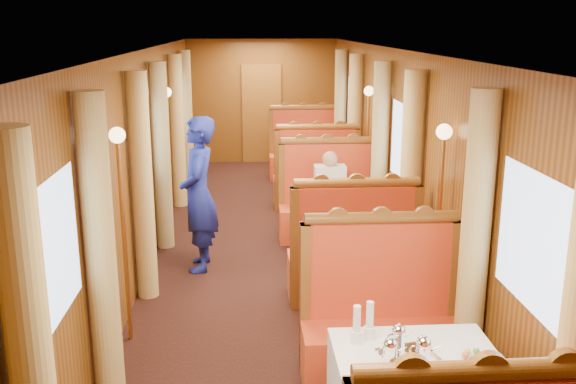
{
  "coord_description": "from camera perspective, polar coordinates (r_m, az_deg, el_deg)",
  "views": [
    {
      "loc": [
        -0.31,
        -7.16,
        2.78
      ],
      "look_at": [
        0.12,
        -0.56,
        1.05
      ],
      "focal_mm": 40.0,
      "sensor_mm": 36.0,
      "label": 1
    }
  ],
  "objects": [
    {
      "name": "window_right_far",
      "position": [
        10.89,
        5.86,
        7.59
      ],
      "size": [
        0.01,
        1.2,
        0.9
      ],
      "primitive_type": null,
      "rotation": [
        1.57,
        0.0,
        -1.57
      ],
      "color": "#96ADCE",
      "rests_on": "wall_right"
    },
    {
      "name": "curtain_right_mid_a",
      "position": [
        6.79,
        10.81,
        0.73
      ],
      "size": [
        0.22,
        0.22,
        2.35
      ],
      "primitive_type": "cylinder",
      "color": "#D2B86C",
      "rests_on": "floor"
    },
    {
      "name": "curtain_left_far_a",
      "position": [
        10.07,
        -9.8,
        5.29
      ],
      "size": [
        0.22,
        0.22,
        2.35
      ],
      "primitive_type": "cylinder",
      "color": "#D2B86C",
      "rests_on": "floor"
    },
    {
      "name": "steward",
      "position": [
        7.4,
        -7.94,
        -0.22
      ],
      "size": [
        0.44,
        0.66,
        1.79
      ],
      "primitive_type": "imported",
      "rotation": [
        0.0,
        0.0,
        -1.55
      ],
      "color": "navy",
      "rests_on": "floor"
    },
    {
      "name": "table_far",
      "position": [
        10.98,
        1.92,
        2.02
      ],
      "size": [
        1.05,
        0.72,
        0.75
      ],
      "primitive_type": "cube",
      "color": "white",
      "rests_on": "floor"
    },
    {
      "name": "curtain_right_far_b",
      "position": [
        11.68,
        4.68,
        6.73
      ],
      "size": [
        0.22,
        0.22,
        2.35
      ],
      "primitive_type": "cylinder",
      "color": "#D2B86C",
      "rests_on": "floor"
    },
    {
      "name": "banquette_mid_aft",
      "position": [
        8.57,
        3.54,
        -1.31
      ],
      "size": [
        1.3,
        0.55,
        1.34
      ],
      "color": "#B11913",
      "rests_on": "floor"
    },
    {
      "name": "teapot_right",
      "position": [
        4.18,
        11.93,
        -13.76
      ],
      "size": [
        0.17,
        0.13,
        0.13
      ],
      "primitive_type": null,
      "rotation": [
        0.0,
        0.0,
        -0.08
      ],
      "color": "silver",
      "rests_on": "tea_tray"
    },
    {
      "name": "ceiling",
      "position": [
        7.17,
        -1.26,
        12.43
      ],
      "size": [
        3.0,
        12.0,
        0.01
      ],
      "primitive_type": null,
      "rotation": [
        3.14,
        0.0,
        0.0
      ],
      "color": "silver",
      "rests_on": "wall_left"
    },
    {
      "name": "curtain_right_near_b",
      "position": [
        5.02,
        16.25,
        -4.63
      ],
      "size": [
        0.22,
        0.22,
        2.35
      ],
      "primitive_type": "cylinder",
      "color": "#D2B86C",
      "rests_on": "floor"
    },
    {
      "name": "sconce_left_fore",
      "position": [
        5.69,
        -14.63,
        -0.02
      ],
      "size": [
        0.14,
        0.14,
        1.95
      ],
      "color": "#BF8C3F",
      "rests_on": "floor"
    },
    {
      "name": "sconce_right_fore",
      "position": [
        5.84,
        13.42,
        0.43
      ],
      "size": [
        0.14,
        0.14,
        1.95
      ],
      "color": "#BF8C3F",
      "rests_on": "floor"
    },
    {
      "name": "fruit_plate",
      "position": [
        4.29,
        16.23,
        -13.97
      ],
      "size": [
        0.23,
        0.23,
        0.05
      ],
      "rotation": [
        0.0,
        0.0,
        0.4
      ],
      "color": "white",
      "rests_on": "table_near"
    },
    {
      "name": "banquette_near_aft",
      "position": [
        5.34,
        8.3,
        -11.69
      ],
      "size": [
        1.3,
        0.55,
        1.34
      ],
      "color": "#B11913",
      "rests_on": "floor"
    },
    {
      "name": "window_left_far",
      "position": [
        10.81,
        -10.01,
        7.39
      ],
      "size": [
        0.01,
        1.2,
        0.9
      ],
      "primitive_type": null,
      "rotation": [
        1.57,
        0.0,
        1.57
      ],
      "color": "#96ADCE",
      "rests_on": "wall_left"
    },
    {
      "name": "banquette_far_aft",
      "position": [
        11.96,
        1.45,
        3.31
      ],
      "size": [
        1.3,
        0.55,
        1.34
      ],
      "color": "#B11913",
      "rests_on": "floor"
    },
    {
      "name": "window_right_mid",
      "position": [
        7.5,
        10.23,
        4.22
      ],
      "size": [
        0.01,
        1.2,
        0.9
      ],
      "primitive_type": null,
      "rotation": [
        1.57,
        0.0,
        -1.57
      ],
      "color": "#96ADCE",
      "rests_on": "wall_right"
    },
    {
      "name": "cup_inboard",
      "position": [
        4.31,
        6.12,
        -11.96
      ],
      "size": [
        0.08,
        0.08,
        0.26
      ],
      "rotation": [
        0.0,
        0.0,
        -0.16
      ],
      "color": "white",
      "rests_on": "table_near"
    },
    {
      "name": "tea_tray",
      "position": [
        4.25,
        10.57,
        -14.06
      ],
      "size": [
        0.4,
        0.34,
        0.01
      ],
      "primitive_type": "cube",
      "rotation": [
        0.0,
        0.0,
        0.26
      ],
      "color": "silver",
      "rests_on": "table_near"
    },
    {
      "name": "curtain_right_far_a",
      "position": [
        10.15,
        5.95,
        5.5
      ],
      "size": [
        0.22,
        0.22,
        2.35
      ],
      "primitive_type": "cylinder",
      "color": "#D2B86C",
      "rests_on": "floor"
    },
    {
      "name": "wall_far",
      "position": [
        13.25,
        -2.37,
        8.04
      ],
      "size": [
        3.0,
        0.01,
        2.5
      ],
      "primitive_type": null,
      "rotation": [
        1.57,
        0.0,
        0.0
      ],
      "color": "brown",
      "rests_on": "floor"
    },
    {
      "name": "curtain_left_far_b",
      "position": [
        11.6,
        -9.02,
        6.55
      ],
      "size": [
        0.22,
        0.22,
        2.35
      ],
      "primitive_type": "cylinder",
      "color": "#D2B86C",
      "rests_on": "floor"
    },
    {
      "name": "window_left_near",
      "position": [
        4.07,
        -20.36,
        -5.4
      ],
      "size": [
        0.01,
        1.2,
        0.9
      ],
      "primitive_type": null,
      "rotation": [
        1.57,
        0.0,
        1.57
      ],
      "color": "#96ADCE",
      "rests_on": "wall_left"
    },
    {
      "name": "floor",
      "position": [
        7.69,
        -1.15,
        -6.53
      ],
      "size": [
        3.0,
        12.0,
        0.01
      ],
      "primitive_type": null,
      "color": "black",
      "rests_on": "ground"
    },
    {
      "name": "cup_outboard",
      "position": [
        4.38,
        7.27,
        -11.56
      ],
      "size": [
        0.08,
        0.08,
        0.26
      ],
      "rotation": [
        0.0,
        0.0,
        0.11
      ],
      "color": "white",
      "rests_on": "table_near"
    },
    {
      "name": "doorway_far",
      "position": [
        13.25,
        -2.35,
        6.96
      ],
      "size": [
        0.8,
        0.04,
        2.0
      ],
      "primitive_type": "cube",
      "color": "brown",
      "rests_on": "floor"
    },
    {
      "name": "teapot_back",
      "position": [
        4.31,
        9.79,
        -12.75
      ],
      "size": [
        0.17,
        0.14,
        0.12
      ],
      "primitive_type": null,
      "rotation": [
        0.0,
        0.0,
        0.23
      ],
      "color": "silver",
      "rests_on": "tea_tray"
    },
    {
      "name": "curtain_left_near_a",
      "position": [
        3.47,
        -21.89,
        -14.1
      ],
      "size": [
        0.22,
        0.22,
        2.35
      ],
      "primitive_type": "cylinder",
      "color": "#D2B86C",
      "rests_on": "floor"
    },
    {
      "name": "curtain_left_mid_a",
      "position": [
        6.67,
        -12.83,
        0.36
      ],
      "size": [
        0.22,
        0.22,
        2.35
      ],
      "primitive_type": "cylinder",
      "color": "#D2B86C",
      "rests_on": "floor"
    },
    {
      "name": "window_left_mid",
      "position": [
        7.38,
        -12.84,
        3.91
      ],
      "size": [
        0.01,
        1.2,
        0.9
      ],
      "primitive_type": null,
      "rotation": [
        1.57,
        0.0,
        1.57
      ],
      "color": "#96ADCE",
      "rests_on": "wall_left"
    },
    {
      "name": "window_right_near",
      "position": [
        4.29,
        21.32,
        -4.47
      ],
      "size": [
        0.01,
        1.2,
        0.9
      ],
      "primitive_type": null,
      "rotation": [
        1.57,
        0.0,
        -1.57
      ],
      "color": "#96ADCE",
      "rests_on": "wall_right"
    },
    {
      "name": "curtain_right_mid_b",
      "position": [
        8.28,
        8.16,
        3.34
      ],
      "size": [
        0.22,
        0.22,
        2.35
      ],
      "primitive_type": "cylinder",
      "color": "#D2B86C",
      "rests_on": "floor"
    },
    {
      "name": "passenger",
      "position": [
        8.29,
        3.76,
        0.41
      ],
      "size": [
        0.4,
        0.44,
        0.76
      ],
      "color": "beige",
      "rests_on": "banquette_mid_aft"
    },
    {
      "name": "curtain_left_mid_b",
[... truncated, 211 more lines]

